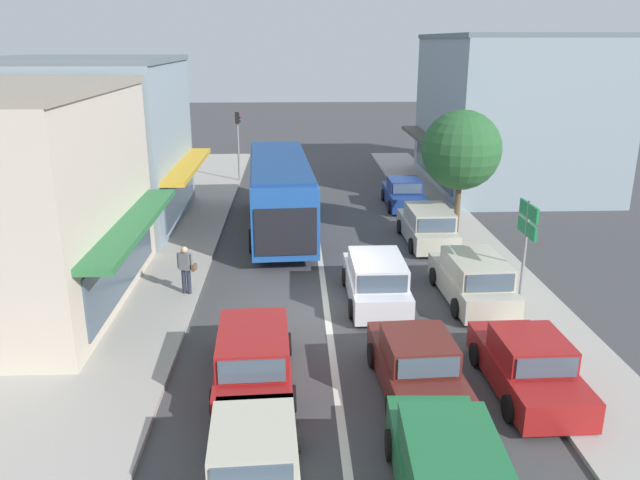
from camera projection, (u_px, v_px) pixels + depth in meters
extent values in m
plane|color=#3F3F42|center=(327.00, 310.00, 19.74)|extent=(140.00, 140.00, 0.00)
cube|color=silver|center=(321.00, 266.00, 23.55)|extent=(0.20, 28.00, 0.01)
cube|color=#A39E96|center=(151.00, 250.00, 25.15)|extent=(5.20, 44.00, 0.14)
cube|color=#A39E96|center=(469.00, 246.00, 25.69)|extent=(2.80, 44.00, 0.12)
cube|color=#2D703D|center=(133.00, 224.00, 19.36)|extent=(1.10, 8.64, 0.20)
cube|color=#425160|center=(123.00, 263.00, 19.74)|extent=(0.06, 7.51, 1.80)
cube|color=#84939E|center=(88.00, 146.00, 28.01)|extent=(7.81, 8.99, 7.24)
cube|color=gold|center=(187.00, 165.00, 28.46)|extent=(1.10, 8.27, 0.20)
cube|color=#425160|center=(180.00, 193.00, 28.84)|extent=(0.06, 7.19, 1.80)
cube|color=slate|center=(79.00, 59.00, 26.86)|extent=(7.97, 8.99, 0.24)
cube|color=#84939E|center=(512.00, 114.00, 35.51)|extent=(8.69, 11.89, 8.26)
cube|color=#4C4742|center=(427.00, 140.00, 35.75)|extent=(1.10, 10.94, 0.20)
cube|color=#425160|center=(433.00, 162.00, 36.16)|extent=(0.06, 9.51, 1.80)
cube|color=slate|center=(519.00, 36.00, 34.21)|extent=(8.85, 11.89, 0.24)
cube|color=#1E4C99|center=(280.00, 192.00, 27.52)|extent=(3.11, 10.92, 2.70)
cube|color=#425160|center=(280.00, 183.00, 27.39)|extent=(3.12, 10.50, 0.90)
cube|color=black|center=(286.00, 232.00, 22.43)|extent=(2.25, 0.19, 1.76)
cube|color=navy|center=(279.00, 160.00, 27.09)|extent=(2.93, 10.05, 0.12)
cylinder|color=black|center=(253.00, 202.00, 30.96)|extent=(0.31, 0.97, 0.96)
cylinder|color=black|center=(303.00, 201.00, 31.20)|extent=(0.31, 0.97, 0.96)
cylinder|color=black|center=(252.00, 241.00, 24.97)|extent=(0.31, 0.97, 0.96)
cylinder|color=black|center=(314.00, 239.00, 25.21)|extent=(0.31, 0.97, 0.96)
cube|color=maroon|center=(254.00, 363.00, 15.42)|extent=(1.95, 4.57, 0.76)
cube|color=maroon|center=(253.00, 343.00, 14.87)|extent=(1.75, 2.67, 0.68)
cube|color=#425160|center=(254.00, 320.00, 16.12)|extent=(1.51, 0.12, 0.58)
cube|color=#425160|center=(252.00, 371.00, 13.62)|extent=(1.48, 0.12, 0.54)
cylinder|color=black|center=(222.00, 347.00, 16.70)|extent=(0.21, 0.63, 0.62)
cylinder|color=black|center=(288.00, 344.00, 16.84)|extent=(0.21, 0.63, 0.62)
cylinder|color=black|center=(214.00, 402.00, 14.14)|extent=(0.21, 0.63, 0.62)
cylinder|color=black|center=(292.00, 399.00, 14.28)|extent=(0.21, 0.63, 0.62)
cube|color=silver|center=(375.00, 285.00, 20.32)|extent=(1.77, 4.50, 0.76)
cube|color=silver|center=(377.00, 269.00, 19.76)|extent=(1.65, 2.60, 0.68)
cube|color=#425160|center=(372.00, 255.00, 21.02)|extent=(1.51, 0.06, 0.58)
cube|color=#425160|center=(383.00, 284.00, 18.51)|extent=(1.48, 0.06, 0.54)
cylinder|color=black|center=(345.00, 277.00, 21.63)|extent=(0.18, 0.62, 0.62)
cylinder|color=black|center=(395.00, 276.00, 21.70)|extent=(0.18, 0.62, 0.62)
cylinder|color=black|center=(352.00, 309.00, 19.06)|extent=(0.18, 0.62, 0.62)
cylinder|color=black|center=(409.00, 308.00, 19.13)|extent=(0.18, 0.62, 0.62)
cube|color=#561E19|center=(416.00, 371.00, 15.07)|extent=(1.92, 4.28, 0.72)
cube|color=#561E19|center=(419.00, 349.00, 14.78)|extent=(1.65, 1.87, 0.60)
cube|color=#425160|center=(410.00, 331.00, 15.65)|extent=(1.44, 0.13, 0.51)
cube|color=#425160|center=(429.00, 368.00, 13.91)|extent=(1.41, 0.13, 0.48)
cylinder|color=black|center=(372.00, 355.00, 16.25)|extent=(0.21, 0.63, 0.62)
cylinder|color=black|center=(437.00, 352.00, 16.40)|extent=(0.21, 0.63, 0.62)
cylinder|color=black|center=(392.00, 409.00, 13.86)|extent=(0.21, 0.63, 0.62)
cylinder|color=black|center=(467.00, 405.00, 14.01)|extent=(0.21, 0.63, 0.62)
cube|color=#1E6638|center=(454.00, 460.00, 10.73)|extent=(1.76, 2.67, 0.68)
cube|color=#425160|center=(440.00, 416.00, 11.99)|extent=(1.51, 0.13, 0.58)
cylinder|color=black|center=(390.00, 445.00, 12.64)|extent=(0.21, 0.63, 0.62)
cylinder|color=black|center=(477.00, 445.00, 12.63)|extent=(0.21, 0.63, 0.62)
cube|color=#B7B29E|center=(254.00, 465.00, 11.71)|extent=(1.81, 3.77, 0.76)
cube|color=#B7B29E|center=(253.00, 444.00, 11.21)|extent=(1.61, 1.97, 0.64)
cube|color=#425160|center=(254.00, 413.00, 12.13)|extent=(1.40, 0.13, 0.54)
cube|color=#425160|center=(252.00, 480.00, 10.29)|extent=(1.37, 0.12, 0.51)
cylinder|color=black|center=(215.00, 441.00, 12.75)|extent=(0.21, 0.63, 0.62)
cylinder|color=black|center=(295.00, 437.00, 12.89)|extent=(0.21, 0.63, 0.62)
cube|color=maroon|center=(527.00, 371.00, 15.08)|extent=(1.80, 4.23, 0.72)
cube|color=maroon|center=(531.00, 348.00, 14.78)|extent=(1.59, 1.83, 0.60)
cube|color=#425160|center=(517.00, 331.00, 15.65)|extent=(1.44, 0.09, 0.51)
cube|color=#425160|center=(547.00, 368.00, 13.91)|extent=(1.40, 0.09, 0.48)
cylinder|color=black|center=(476.00, 354.00, 16.28)|extent=(0.19, 0.62, 0.62)
cylinder|color=black|center=(540.00, 353.00, 16.38)|extent=(0.19, 0.62, 0.62)
cylinder|color=black|center=(509.00, 409.00, 13.89)|extent=(0.19, 0.62, 0.62)
cylinder|color=black|center=(584.00, 406.00, 13.99)|extent=(0.19, 0.62, 0.62)
cube|color=#B7B29E|center=(471.00, 285.00, 20.39)|extent=(1.92, 4.56, 0.76)
cube|color=#B7B29E|center=(476.00, 268.00, 19.84)|extent=(1.73, 2.66, 0.68)
cube|color=#425160|center=(464.00, 254.00, 21.09)|extent=(1.51, 0.12, 0.58)
cube|color=#425160|center=(490.00, 283.00, 18.59)|extent=(1.48, 0.11, 0.54)
cylinder|color=black|center=(434.00, 276.00, 21.67)|extent=(0.20, 0.63, 0.62)
cylinder|color=black|center=(483.00, 275.00, 21.80)|extent=(0.20, 0.63, 0.62)
cylinder|color=black|center=(456.00, 308.00, 19.11)|extent=(0.20, 0.63, 0.62)
cylinder|color=black|center=(512.00, 306.00, 19.24)|extent=(0.20, 0.63, 0.62)
cube|color=#B7B29E|center=(427.00, 231.00, 26.19)|extent=(1.82, 4.52, 0.76)
cube|color=#B7B29E|center=(429.00, 216.00, 25.64)|extent=(1.67, 2.62, 0.68)
cube|color=#425160|center=(422.00, 208.00, 26.89)|extent=(1.51, 0.08, 0.58)
cube|color=#425160|center=(437.00, 225.00, 24.38)|extent=(1.48, 0.08, 0.54)
cylinder|color=black|center=(400.00, 227.00, 27.49)|extent=(0.19, 0.62, 0.62)
cylinder|color=black|center=(439.00, 226.00, 27.58)|extent=(0.19, 0.62, 0.62)
cylinder|color=black|center=(412.00, 246.00, 24.92)|extent=(0.19, 0.62, 0.62)
cylinder|color=black|center=(455.00, 245.00, 25.02)|extent=(0.19, 0.62, 0.62)
cube|color=navy|center=(403.00, 197.00, 31.89)|extent=(1.77, 4.22, 0.72)
cube|color=navy|center=(404.00, 185.00, 31.60)|extent=(1.58, 1.82, 0.60)
cube|color=#425160|center=(401.00, 181.00, 32.47)|extent=(1.44, 0.08, 0.51)
cube|color=#425160|center=(407.00, 189.00, 30.72)|extent=(1.40, 0.08, 0.48)
cylinder|color=black|center=(383.00, 195.00, 33.13)|extent=(0.19, 0.62, 0.62)
cylinder|color=black|center=(416.00, 195.00, 33.18)|extent=(0.19, 0.62, 0.62)
cylinder|color=black|center=(390.00, 207.00, 30.73)|extent=(0.19, 0.62, 0.62)
cylinder|color=black|center=(425.00, 207.00, 30.78)|extent=(0.19, 0.62, 0.62)
cylinder|color=gray|center=(238.00, 147.00, 36.89)|extent=(0.12, 0.12, 4.20)
cube|color=black|center=(237.00, 118.00, 36.36)|extent=(0.24, 0.24, 0.68)
sphere|color=red|center=(239.00, 114.00, 36.29)|extent=(0.13, 0.13, 0.13)
sphere|color=black|center=(240.00, 117.00, 36.36)|extent=(0.13, 0.13, 0.13)
sphere|color=black|center=(240.00, 121.00, 36.43)|extent=(0.13, 0.13, 0.13)
cylinder|color=gray|center=(524.00, 258.00, 19.04)|extent=(0.10, 0.10, 3.60)
cube|color=#19753D|center=(529.00, 211.00, 18.56)|extent=(0.08, 1.40, 0.44)
cube|color=white|center=(531.00, 211.00, 18.57)|extent=(0.01, 1.10, 0.10)
cube|color=#19753D|center=(527.00, 228.00, 18.73)|extent=(0.08, 1.40, 0.44)
cube|color=white|center=(529.00, 228.00, 18.73)|extent=(0.01, 1.10, 0.10)
cylinder|color=brown|center=(457.00, 210.00, 26.08)|extent=(0.24, 0.24, 2.76)
cylinder|color=brown|center=(458.00, 164.00, 25.82)|extent=(0.10, 0.75, 1.06)
cylinder|color=brown|center=(469.00, 165.00, 25.52)|extent=(0.80, 0.10, 1.06)
cylinder|color=brown|center=(463.00, 166.00, 25.12)|extent=(0.10, 0.84, 1.19)
cylinder|color=brown|center=(449.00, 169.00, 25.52)|extent=(0.97, 0.10, 0.81)
sphere|color=#26562B|center=(461.00, 150.00, 25.31)|extent=(3.24, 3.24, 3.24)
cylinder|color=#232838|center=(184.00, 281.00, 20.58)|extent=(0.14, 0.14, 0.84)
cylinder|color=#232838|center=(189.00, 282.00, 20.53)|extent=(0.14, 0.14, 0.84)
cube|color=slate|center=(185.00, 261.00, 20.34)|extent=(0.41, 0.32, 0.56)
sphere|color=tan|center=(184.00, 250.00, 20.22)|extent=(0.22, 0.22, 0.22)
cylinder|color=slate|center=(178.00, 261.00, 20.40)|extent=(0.09, 0.09, 0.54)
cylinder|color=slate|center=(192.00, 262.00, 20.28)|extent=(0.09, 0.09, 0.54)
cube|color=brown|center=(194.00, 267.00, 20.34)|extent=(0.17, 0.26, 0.22)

